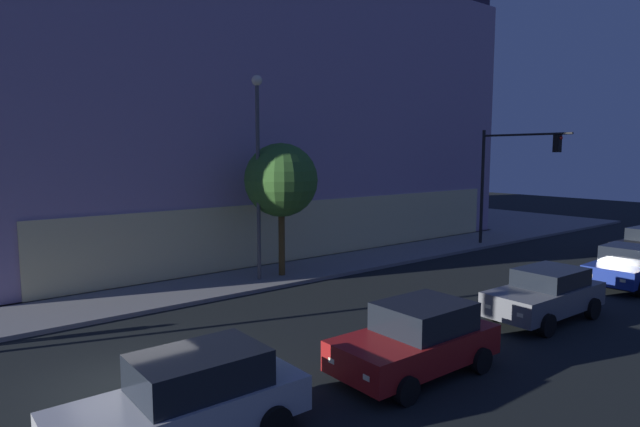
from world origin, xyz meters
name	(u,v)px	position (x,y,z in m)	size (l,w,h in m)	color
ground_plane	(128,385)	(0.00, 0.00, 0.00)	(120.00, 120.00, 0.00)	black
modern_building	(198,104)	(12.78, 22.27, 8.77)	(30.43, 27.26, 17.68)	#4C4C51
traffic_light_far_corner	(508,167)	(22.75, 4.40, 4.66)	(0.46, 5.38, 6.59)	black
street_lamp_sidewalk	(258,154)	(7.72, 6.47, 5.39)	(0.44, 0.44, 8.41)	#4E4E4E
sidewalk_tree	(281,180)	(8.92, 6.56, 4.27)	(3.15, 3.15, 5.71)	brown
car_silver	(188,400)	(0.02, -3.27, 0.88)	(4.69, 2.03, 1.74)	#B7BABF
car_red	(417,339)	(5.85, -3.78, 0.88)	(4.37, 2.23, 1.76)	maroon
car_grey	(546,294)	(12.37, -3.58, 0.86)	(4.55, 2.15, 1.67)	slate
car_blue	(627,267)	(19.11, -3.42, 0.83)	(4.08, 2.33, 1.65)	navy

